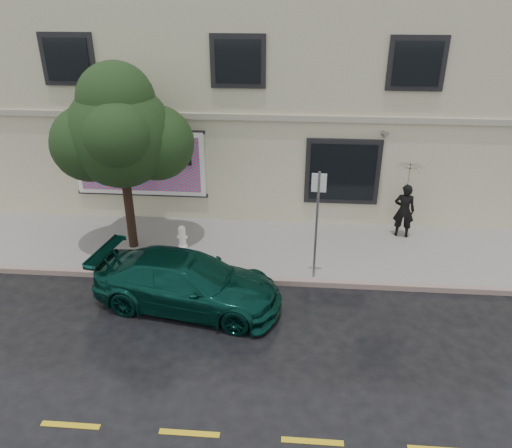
# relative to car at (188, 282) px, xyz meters

# --- Properties ---
(ground) EXTENTS (90.00, 90.00, 0.00)m
(ground) POSITION_rel_car_xyz_m (0.79, -0.37, -0.67)
(ground) COLOR black
(ground) RESTS_ON ground
(sidewalk) EXTENTS (20.00, 3.50, 0.15)m
(sidewalk) POSITION_rel_car_xyz_m (0.79, 2.88, -0.60)
(sidewalk) COLOR gray
(sidewalk) RESTS_ON ground
(curb) EXTENTS (20.00, 0.18, 0.16)m
(curb) POSITION_rel_car_xyz_m (0.79, 1.13, -0.60)
(curb) COLOR slate
(curb) RESTS_ON ground
(road_marking) EXTENTS (19.00, 0.12, 0.01)m
(road_marking) POSITION_rel_car_xyz_m (0.79, -3.87, -0.67)
(road_marking) COLOR gold
(road_marking) RESTS_ON ground
(building) EXTENTS (20.00, 8.12, 7.00)m
(building) POSITION_rel_car_xyz_m (0.79, 8.63, 2.83)
(building) COLOR beige
(building) RESTS_ON ground
(billboard) EXTENTS (4.30, 0.16, 2.20)m
(billboard) POSITION_rel_car_xyz_m (-2.41, 4.55, 1.38)
(billboard) COLOR white
(billboard) RESTS_ON ground
(car) EXTENTS (4.91, 2.83, 1.35)m
(car) POSITION_rel_car_xyz_m (0.00, 0.00, 0.00)
(car) COLOR #08342C
(car) RESTS_ON ground
(pedestrian) EXTENTS (0.69, 0.52, 1.71)m
(pedestrian) POSITION_rel_car_xyz_m (5.86, 3.94, 0.33)
(pedestrian) COLOR black
(pedestrian) RESTS_ON sidewalk
(umbrella) EXTENTS (1.03, 1.03, 0.70)m
(umbrella) POSITION_rel_car_xyz_m (5.86, 3.94, 1.53)
(umbrella) COLOR black
(umbrella) RESTS_ON pedestrian
(street_tree) EXTENTS (2.86, 2.86, 4.83)m
(street_tree) POSITION_rel_car_xyz_m (-2.20, 2.63, 2.86)
(street_tree) COLOR black
(street_tree) RESTS_ON sidewalk
(fire_hydrant) EXTENTS (0.30, 0.28, 0.72)m
(fire_hydrant) POSITION_rel_car_xyz_m (-0.71, 2.63, -0.17)
(fire_hydrant) COLOR white
(fire_hydrant) RESTS_ON sidewalk
(sign_pole) EXTENTS (0.37, 0.06, 2.98)m
(sign_pole) POSITION_rel_car_xyz_m (3.11, 1.33, 1.24)
(sign_pole) COLOR gray
(sign_pole) RESTS_ON sidewalk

